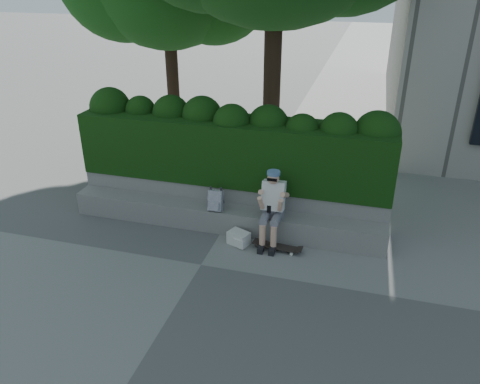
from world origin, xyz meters
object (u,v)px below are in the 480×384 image
(backpack_plaid, at_px, (216,200))
(person, at_px, (272,204))
(skateboard, at_px, (277,247))
(backpack_ground, at_px, (239,238))

(backpack_plaid, bearing_deg, person, -4.88)
(skateboard, bearing_deg, backpack_ground, -177.93)
(skateboard, height_order, backpack_ground, backpack_ground)
(person, height_order, backpack_ground, person)
(backpack_plaid, xyz_separation_m, backpack_ground, (0.54, -0.33, -0.53))
(backpack_ground, bearing_deg, backpack_plaid, 170.80)
(backpack_ground, bearing_deg, skateboard, 20.78)
(skateboard, bearing_deg, backpack_plaid, 168.03)
(person, xyz_separation_m, skateboard, (0.17, -0.27, -0.68))
(skateboard, distance_m, backpack_plaid, 1.43)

